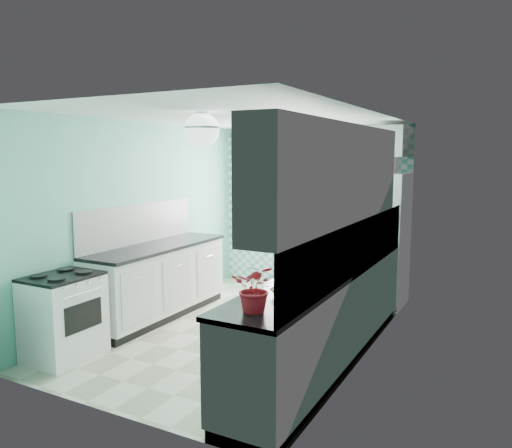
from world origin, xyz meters
The scene contains 26 objects.
floor centered at (0.00, 0.00, -0.01)m, with size 3.00×4.40×0.02m, color silver.
ceiling centered at (0.00, 0.00, 2.51)m, with size 3.00×4.40×0.02m, color white.
wall_back centered at (0.00, 2.21, 1.25)m, with size 3.00×0.02×2.50m, color #71CBB5.
wall_front centered at (0.00, -2.21, 1.25)m, with size 3.00×0.02×2.50m, color #71CBB5.
wall_left centered at (-1.51, 0.00, 1.25)m, with size 0.02×4.40×2.50m, color #71CBB5.
wall_right centered at (1.51, 0.00, 1.25)m, with size 0.02×4.40×2.50m, color #71CBB5.
accent_wall centered at (0.00, 2.19, 1.25)m, with size 3.00×0.01×2.50m, color #58B3AB.
window centered at (-0.35, 2.16, 1.55)m, with size 1.04×0.05×1.44m.
backsplash_right centered at (1.49, -0.40, 1.20)m, with size 0.02×3.60×0.51m, color white.
backsplash_left centered at (-1.49, -0.07, 1.20)m, with size 0.02×2.15×0.51m, color white.
upper_cabinets_right centered at (1.33, -0.60, 1.90)m, with size 0.33×3.20×0.90m, color silver.
upper_cabinet_fridge centered at (1.30, 1.83, 2.25)m, with size 0.40×0.74×0.40m, color silver.
ceiling_light centered at (0.00, -0.80, 2.32)m, with size 0.34×0.34×0.35m.
base_cabinets_right centered at (1.20, -0.40, 0.45)m, with size 0.60×3.60×0.90m, color white.
countertop_right centered at (1.19, -0.40, 0.92)m, with size 0.63×3.60×0.04m, color black.
base_cabinets_left centered at (-1.20, -0.07, 0.45)m, with size 0.60×2.15×0.90m, color white.
countertop_left centered at (-1.19, -0.07, 0.92)m, with size 0.63×2.15×0.04m, color black.
fridge centered at (1.11, 1.81, 0.92)m, with size 0.80×0.79×1.83m.
stove centered at (-1.20, -1.58, 0.45)m, with size 0.57×0.71×0.85m.
sink centered at (1.20, 0.65, 0.93)m, with size 0.53×0.45×0.53m.
rug centered at (0.19, 0.36, 0.01)m, with size 0.64×0.92×0.01m, color maroon.
dish_towel centered at (0.89, 0.75, 0.48)m, with size 0.02×0.24×0.36m, color #58A58D.
fruit_bowl centered at (1.20, -1.40, 0.97)m, with size 0.23×0.23×0.06m, color white.
potted_plant centered at (1.20, -1.92, 1.12)m, with size 0.33×0.29×0.37m, color #B20F25.
soap_bottle centered at (1.25, 0.76, 1.04)m, with size 0.09×0.09×0.21m, color silver.
microwave centered at (1.11, 1.81, 1.96)m, with size 0.48×0.32×0.26m, color silver.
Camera 1 is at (2.83, -4.99, 2.06)m, focal length 35.00 mm.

